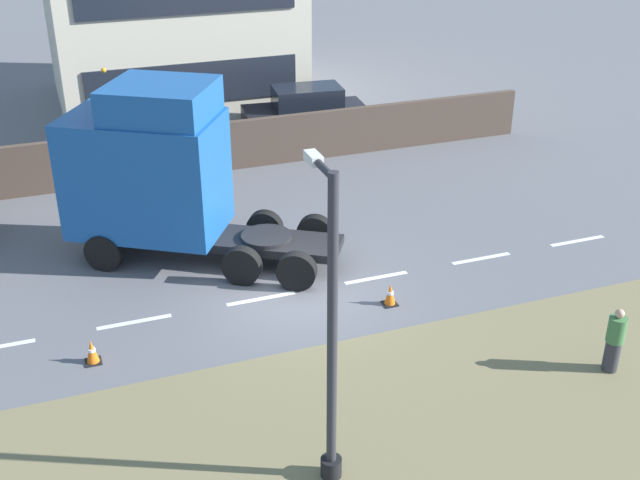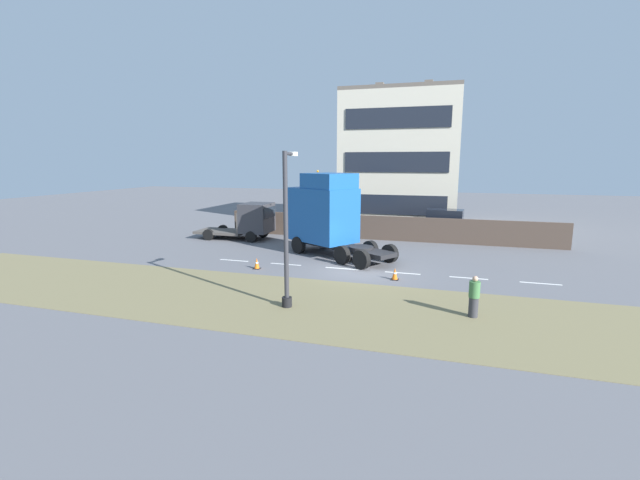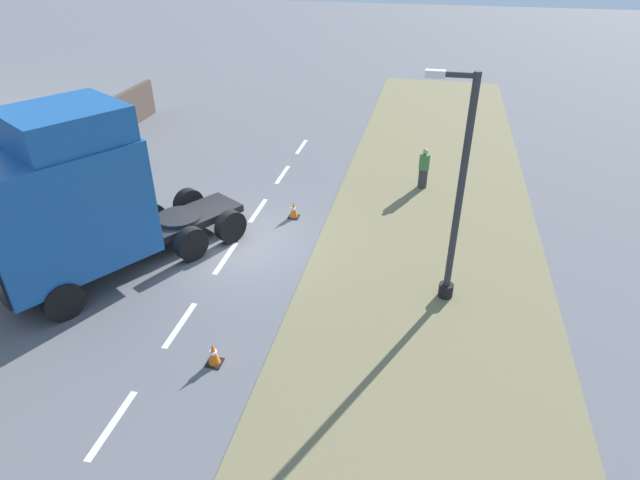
% 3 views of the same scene
% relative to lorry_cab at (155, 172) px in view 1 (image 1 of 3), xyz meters
% --- Properties ---
extents(ground_plane, '(120.00, 120.00, 0.00)m').
position_rel_lorry_cab_xyz_m(ground_plane, '(-3.32, -2.80, -2.48)').
color(ground_plane, slate).
rests_on(ground_plane, ground).
extents(grass_verge, '(7.00, 44.00, 0.01)m').
position_rel_lorry_cab_xyz_m(grass_verge, '(-9.32, -2.80, -2.47)').
color(grass_verge, olive).
rests_on(grass_verge, ground).
extents(lane_markings, '(0.16, 17.80, 0.00)m').
position_rel_lorry_cab_xyz_m(lane_markings, '(-3.32, -3.50, -2.47)').
color(lane_markings, white).
rests_on(lane_markings, ground).
extents(boundary_wall, '(0.25, 24.00, 1.74)m').
position_rel_lorry_cab_xyz_m(boundary_wall, '(5.68, -2.80, -1.61)').
color(boundary_wall, '#4C3D33').
rests_on(boundary_wall, ground).
extents(lorry_cab, '(5.83, 7.29, 5.06)m').
position_rel_lorry_cab_xyz_m(lorry_cab, '(0.00, 0.00, 0.00)').
color(lorry_cab, black).
rests_on(lorry_cab, ground).
extents(parked_car, '(2.24, 4.76, 2.17)m').
position_rel_lorry_cab_xyz_m(parked_car, '(7.43, -6.82, -1.43)').
color(parked_car, black).
rests_on(parked_car, ground).
extents(lamp_post, '(1.32, 0.39, 6.01)m').
position_rel_lorry_cab_xyz_m(lamp_post, '(-9.80, -1.34, 0.21)').
color(lamp_post, black).
rests_on(lamp_post, ground).
extents(pedestrian, '(0.39, 0.39, 1.56)m').
position_rel_lorry_cab_xyz_m(pedestrian, '(-8.89, -8.27, -1.72)').
color(pedestrian, '#333338').
rests_on(pedestrian, ground).
extents(traffic_cone_lead, '(0.36, 0.36, 0.58)m').
position_rel_lorry_cab_xyz_m(traffic_cone_lead, '(-4.70, 2.40, -2.19)').
color(traffic_cone_lead, black).
rests_on(traffic_cone_lead, ground).
extents(traffic_cone_trailing, '(0.36, 0.36, 0.58)m').
position_rel_lorry_cab_xyz_m(traffic_cone_trailing, '(-4.69, -4.88, -2.19)').
color(traffic_cone_trailing, black).
rests_on(traffic_cone_trailing, ground).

